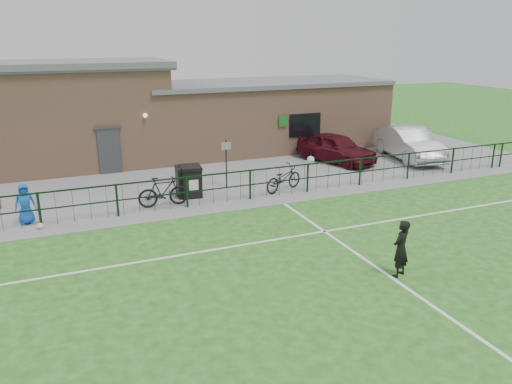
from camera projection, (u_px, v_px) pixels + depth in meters
name	position (u px, v px, depth m)	size (l,w,h in m)	color
ground	(336.00, 301.00, 11.96)	(90.00, 90.00, 0.00)	#225E1B
paving_strip	(188.00, 168.00, 23.85)	(34.00, 13.00, 0.02)	slate
pitch_line_touch	(228.00, 204.00, 18.83)	(28.00, 0.10, 0.01)	white
pitch_line_mid	(268.00, 241.00, 15.48)	(28.00, 0.10, 0.01)	white
pitch_line_perp	(404.00, 286.00, 12.68)	(0.10, 16.00, 0.01)	white
perimeter_fence	(226.00, 188.00, 18.82)	(28.00, 0.10, 1.20)	black
wheelie_bin_left	(186.00, 182.00, 19.58)	(0.73, 0.83, 1.11)	black
wheelie_bin_right	(191.00, 182.00, 19.56)	(0.76, 0.86, 1.15)	black
sign_post	(226.00, 164.00, 20.62)	(0.06, 0.06, 2.00)	black
car_maroon	(336.00, 148.00, 24.81)	(1.71, 4.24, 1.44)	#450C17
car_silver	(409.00, 143.00, 25.45)	(1.72, 4.93, 1.62)	#A3A5AA
bicycle_d	(163.00, 192.00, 18.41)	(0.53, 1.87, 1.12)	black
bicycle_e	(283.00, 178.00, 20.27)	(0.69, 1.99, 1.05)	black
spectator_child	(25.00, 204.00, 16.65)	(0.68, 0.44, 1.39)	blue
goalkeeper_kick	(398.00, 245.00, 13.07)	(1.46, 3.55, 2.66)	black
ball_ground	(40.00, 226.00, 16.35)	(0.22, 0.22, 0.22)	white
clubhouse	(154.00, 115.00, 25.50)	(24.25, 5.40, 4.96)	tan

